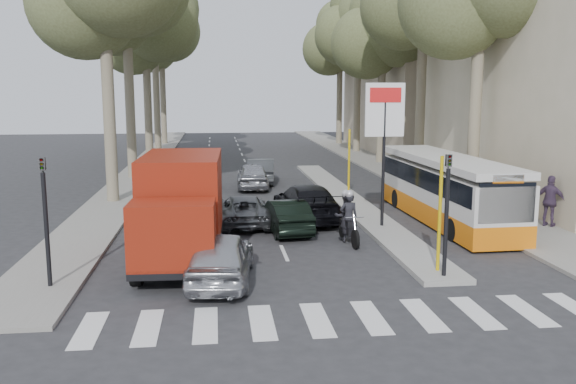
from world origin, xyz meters
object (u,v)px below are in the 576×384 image
(dark_hatchback, at_px, (286,216))
(red_truck, at_px, (181,207))
(motorcycle, at_px, (347,218))
(silver_hatchback, at_px, (221,257))
(city_bus, at_px, (445,187))

(dark_hatchback, xyz_separation_m, red_truck, (-3.69, -3.63, 1.12))
(motorcycle, bearing_deg, dark_hatchback, 134.21)
(silver_hatchback, height_order, red_truck, red_truck)
(red_truck, bearing_deg, silver_hatchback, -59.72)
(city_bus, bearing_deg, motorcycle, -149.40)
(silver_hatchback, xyz_separation_m, dark_hatchback, (2.51, 5.85, -0.09))
(city_bus, xyz_separation_m, motorcycle, (-4.72, -2.94, -0.56))
(dark_hatchback, relative_size, city_bus, 0.37)
(dark_hatchback, relative_size, motorcycle, 1.72)
(silver_hatchback, relative_size, red_truck, 0.68)
(silver_hatchback, height_order, motorcycle, motorcycle)
(city_bus, bearing_deg, silver_hatchback, -143.96)
(silver_hatchback, bearing_deg, city_bus, -136.32)
(dark_hatchback, bearing_deg, silver_hatchback, 60.51)
(red_truck, distance_m, motorcycle, 6.04)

